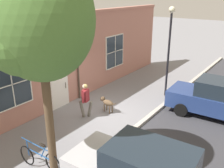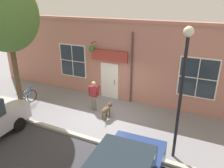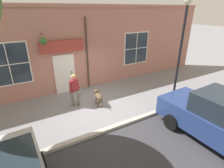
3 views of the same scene
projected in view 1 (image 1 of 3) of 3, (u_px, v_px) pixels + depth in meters
ground_plane at (104, 112)px, 11.96m from camera, size 90.00×90.00×0.00m
storefront_facade at (67, 59)px, 12.45m from camera, size 0.95×18.00×4.52m
pedestrian_walking at (85, 98)px, 11.23m from camera, size 0.61×0.55×1.61m
dog_on_leash at (107, 102)px, 11.88m from camera, size 1.00×0.37×0.72m
street_tree_by_curb at (36, 23)px, 6.35m from camera, size 3.02×2.76×6.46m
leaning_bicycle at (39, 158)px, 8.08m from camera, size 1.72×0.27×1.01m
parked_car_mid_block at (219, 99)px, 11.28m from camera, size 4.37×2.08×1.75m
street_lamp at (170, 39)px, 12.83m from camera, size 0.32×0.32×4.76m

